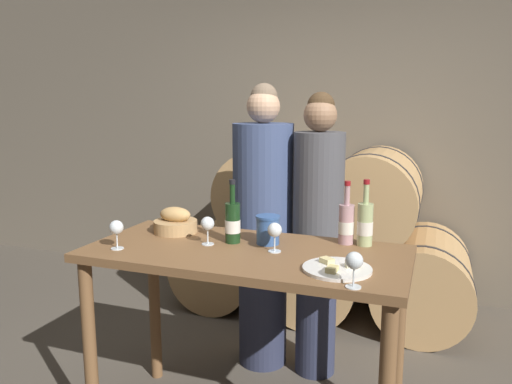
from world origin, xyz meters
TOP-DOWN VIEW (x-y plane):
  - stone_wall_back at (0.00, 2.17)m, footprint 10.00×0.12m
  - barrel_stack at (-0.00, 1.60)m, footprint 2.23×0.91m
  - tasting_table at (0.00, 0.00)m, footprint 1.50×0.70m
  - person_left at (-0.15, 0.68)m, footprint 0.36×0.36m
  - person_right at (0.18, 0.68)m, footprint 0.29×0.29m
  - wine_bottle_red at (-0.10, 0.09)m, footprint 0.08×0.08m
  - wine_bottle_white at (0.51, 0.26)m, footprint 0.08×0.08m
  - wine_bottle_rose at (0.42, 0.26)m, footprint 0.08×0.08m
  - blue_crock at (0.07, 0.13)m, footprint 0.12×0.12m
  - bread_basket at (-0.46, 0.16)m, footprint 0.23×0.23m
  - cheese_plate at (0.46, -0.15)m, footprint 0.28×0.28m
  - wine_glass_far_left at (-0.57, -0.20)m, footprint 0.07×0.07m
  - wine_glass_left at (-0.20, 0.02)m, footprint 0.07×0.07m
  - wine_glass_center at (0.14, 0.01)m, footprint 0.07×0.07m
  - wine_glass_right at (0.55, -0.31)m, footprint 0.07×0.07m

SIDE VIEW (x-z plane):
  - barrel_stack at x=0.00m, z-range -0.07..1.22m
  - tasting_table at x=0.00m, z-range 0.33..1.27m
  - person_right at x=0.18m, z-range 0.03..1.71m
  - person_left at x=-0.15m, z-range 0.01..1.75m
  - cheese_plate at x=0.46m, z-range 0.94..0.97m
  - bread_basket at x=-0.46m, z-range 0.93..1.06m
  - blue_crock at x=0.07m, z-range 0.95..1.09m
  - wine_glass_far_left at x=-0.57m, z-range 0.97..1.11m
  - wine_glass_left at x=-0.20m, z-range 0.97..1.11m
  - wine_glass_center at x=0.14m, z-range 0.97..1.11m
  - wine_glass_right at x=0.55m, z-range 0.97..1.11m
  - wine_bottle_rose at x=0.42m, z-range 0.89..1.20m
  - wine_bottle_red at x=-0.10m, z-range 0.89..1.20m
  - wine_bottle_white at x=0.51m, z-range 0.89..1.21m
  - stone_wall_back at x=0.00m, z-range 0.00..3.20m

